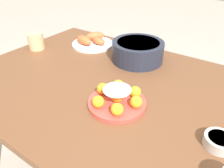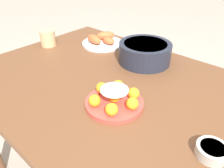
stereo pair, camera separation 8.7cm
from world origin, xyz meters
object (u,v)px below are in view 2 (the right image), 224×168
Objects in this scene: cake_plate at (115,99)px; cup_far at (48,38)px; seafood_platter at (102,41)px; dining_table at (110,99)px; sauce_bowl at (212,151)px; serving_bowl at (145,52)px.

cup_far is at bearing 165.81° from cake_plate.
cup_far is at bearing -134.90° from seafood_platter.
sauce_bowl reaches higher than dining_table.
sauce_bowl is at bearing -12.03° from dining_table.
cake_plate is 2.42× the size of cup_far.
dining_table is at bearing -90.49° from serving_bowl.
serving_bowl is 0.33m from seafood_platter.
dining_table is at bearing -41.45° from seafood_platter.
sauce_bowl is at bearing -8.95° from cup_far.
seafood_platter is 2.70× the size of cup_far.
serving_bowl is 2.89× the size of sauce_bowl.
cake_plate is at bearing -41.75° from dining_table.
serving_bowl is at bearing 19.85° from cup_far.
serving_bowl is at bearing -4.76° from seafood_platter.
serving_bowl is at bearing 89.51° from dining_table.
cake_plate is 0.39m from serving_bowl.
cake_plate reaches higher than seafood_platter.
dining_table is 5.28× the size of seafood_platter.
cup_far is (-0.67, 0.17, 0.02)m from cake_plate.
sauce_bowl is 0.89m from seafood_platter.
serving_bowl is 2.89× the size of cup_far.
cake_plate is 0.36m from sauce_bowl.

